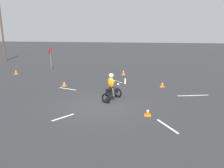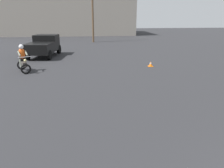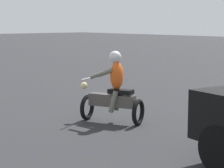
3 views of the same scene
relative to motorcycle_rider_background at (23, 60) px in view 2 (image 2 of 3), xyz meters
The scene contains 4 objects.
motorcycle_rider_background is the anchor object (origin of this frame).
pickup_truck 5.32m from the motorcycle_rider_background, 86.85° to the left, with size 2.43×4.34×1.73m.
traffic_cone_near_right 8.17m from the motorcycle_rider_background, ahead, with size 0.32×0.32×0.32m.
building_backdrop 29.63m from the motorcycle_rider_background, 88.80° to the left, with size 23.36×11.18×6.21m, color gray.
Camera 2 is at (-4.53, -1.92, 3.27)m, focal length 35.00 mm.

